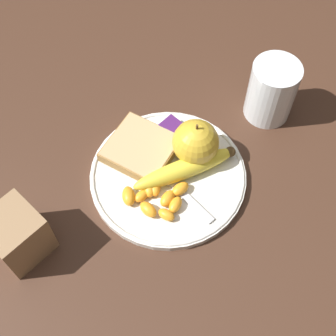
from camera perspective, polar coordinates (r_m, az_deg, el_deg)
ground_plane at (r=0.78m, az=0.00°, el=-1.21°), size 3.00×3.00×0.00m
plate at (r=0.77m, az=0.00°, el=-0.92°), size 0.26×0.26×0.01m
juice_glass at (r=0.83m, az=12.47°, el=9.00°), size 0.08×0.08×0.11m
apple at (r=0.76m, az=3.38°, el=3.13°), size 0.08×0.08×0.09m
banana at (r=0.75m, az=2.19°, el=-0.04°), size 0.10×0.18×0.03m
bread_slice at (r=0.78m, az=-3.07°, el=2.56°), size 0.13×0.13×0.02m
fork at (r=0.76m, az=0.02°, el=-1.45°), size 0.17×0.03×0.00m
jam_packet at (r=0.80m, az=0.61°, el=4.67°), size 0.04×0.03×0.02m
orange_segment_0 at (r=0.75m, az=-2.04°, el=-1.00°), size 0.04×0.03×0.02m
orange_segment_1 at (r=0.74m, az=1.50°, el=-2.58°), size 0.02×0.03×0.02m
orange_segment_2 at (r=0.74m, az=-4.83°, el=-3.42°), size 0.04×0.04×0.02m
orange_segment_3 at (r=0.74m, az=-0.07°, el=-3.72°), size 0.02×0.03×0.02m
orange_segment_4 at (r=0.72m, az=-0.19°, el=-5.72°), size 0.03×0.02×0.02m
orange_segment_5 at (r=0.75m, az=-1.62°, el=-2.43°), size 0.03×0.03×0.02m
orange_segment_6 at (r=0.75m, az=-2.57°, el=-2.30°), size 0.04×0.03×0.02m
orange_segment_7 at (r=0.73m, az=-2.42°, el=-5.06°), size 0.03×0.02×0.02m
orange_segment_8 at (r=0.73m, az=0.92°, el=-4.50°), size 0.03×0.03×0.02m
orange_segment_9 at (r=0.74m, az=-3.20°, el=-3.43°), size 0.02×0.03×0.02m
condiment_caddy at (r=0.72m, az=-17.92°, el=-7.74°), size 0.08×0.08×0.09m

